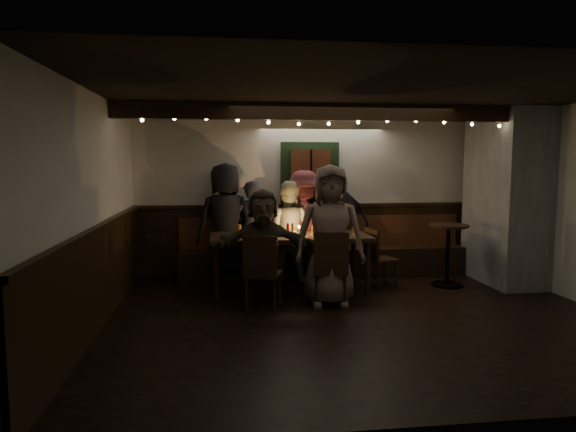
{
  "coord_description": "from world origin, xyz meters",
  "views": [
    {
      "loc": [
        -1.61,
        -5.76,
        1.85
      ],
      "look_at": [
        -0.66,
        1.6,
        1.05
      ],
      "focal_mm": 32.0,
      "sensor_mm": 36.0,
      "label": 1
    }
  ],
  "objects": [
    {
      "name": "person_g",
      "position": [
        -0.25,
        0.6,
        0.9
      ],
      "size": [
        0.92,
        0.64,
        1.81
      ],
      "primitive_type": "imported",
      "rotation": [
        0.0,
        0.0,
        -0.08
      ],
      "color": "#715950",
      "rests_on": "ground"
    },
    {
      "name": "person_d",
      "position": [
        -0.34,
        2.14,
        0.85
      ],
      "size": [
        1.23,
        0.9,
        1.7
      ],
      "primitive_type": "imported",
      "rotation": [
        0.0,
        0.0,
        2.88
      ],
      "color": "#532227",
      "rests_on": "ground"
    },
    {
      "name": "person_f",
      "position": [
        -1.1,
        0.74,
        0.75
      ],
      "size": [
        1.4,
        0.49,
        1.49
      ],
      "primitive_type": "imported",
      "rotation": [
        0.0,
        0.0,
        -0.04
      ],
      "color": "#3B3325",
      "rests_on": "ground"
    },
    {
      "name": "high_top",
      "position": [
        1.69,
        1.36,
        0.58
      ],
      "size": [
        0.58,
        0.58,
        0.92
      ],
      "color": "black",
      "rests_on": "ground"
    },
    {
      "name": "chair_near_left",
      "position": [
        -1.14,
        0.46,
        0.53
      ],
      "size": [
        0.54,
        0.54,
        0.95
      ],
      "color": "black",
      "rests_on": "ground"
    },
    {
      "name": "room",
      "position": [
        1.07,
        1.42,
        1.07
      ],
      "size": [
        6.02,
        5.01,
        2.62
      ],
      "color": "black",
      "rests_on": "ground"
    },
    {
      "name": "chair_near_right",
      "position": [
        -0.26,
        0.5,
        0.55
      ],
      "size": [
        0.5,
        0.5,
        0.97
      ],
      "color": "black",
      "rests_on": "ground"
    },
    {
      "name": "person_b",
      "position": [
        -1.16,
        2.15,
        0.77
      ],
      "size": [
        0.59,
        0.42,
        1.55
      ],
      "primitive_type": "imported",
      "rotation": [
        0.0,
        0.0,
        3.06
      ],
      "color": "#2B2A38",
      "rests_on": "ground"
    },
    {
      "name": "chair_end",
      "position": [
        0.64,
        1.47,
        0.48
      ],
      "size": [
        0.47,
        0.47,
        0.85
      ],
      "color": "black",
      "rests_on": "ground"
    },
    {
      "name": "person_a",
      "position": [
        -1.57,
        2.18,
        0.91
      ],
      "size": [
        1.02,
        0.81,
        1.82
      ],
      "primitive_type": "imported",
      "rotation": [
        0.0,
        0.0,
        3.43
      ],
      "color": "black",
      "rests_on": "ground"
    },
    {
      "name": "person_e",
      "position": [
        0.14,
        2.07,
        0.88
      ],
      "size": [
        1.11,
        0.7,
        1.76
      ],
      "primitive_type": "imported",
      "rotation": [
        0.0,
        0.0,
        2.86
      ],
      "color": "black",
      "rests_on": "ground"
    },
    {
      "name": "person_c",
      "position": [
        -0.61,
        2.02,
        0.77
      ],
      "size": [
        0.91,
        0.82,
        1.54
      ],
      "primitive_type": "imported",
      "rotation": [
        0.0,
        0.0,
        2.75
      ],
      "color": "beige",
      "rests_on": "ground"
    },
    {
      "name": "dining_table",
      "position": [
        -0.67,
        1.4,
        0.73
      ],
      "size": [
        2.24,
        0.96,
        0.97
      ],
      "color": "black",
      "rests_on": "ground"
    }
  ]
}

